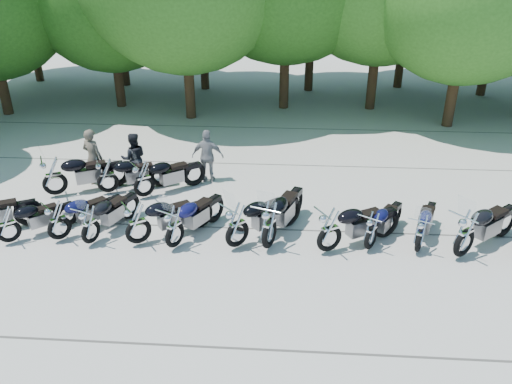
# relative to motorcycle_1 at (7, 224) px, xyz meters

# --- Properties ---
(ground) EXTENTS (90.00, 90.00, 0.00)m
(ground) POSITION_rel_motorcycle_1_xyz_m (6.17, -0.34, -0.58)
(ground) COLOR gray
(ground) RESTS_ON ground
(motorcycle_1) EXTENTS (1.92, 1.84, 1.15)m
(motorcycle_1) POSITION_rel_motorcycle_1_xyz_m (0.00, 0.00, 0.00)
(motorcycle_1) COLOR black
(motorcycle_1) RESTS_ON ground
(motorcycle_2) EXTENTS (1.95, 2.07, 1.23)m
(motorcycle_2) POSITION_rel_motorcycle_1_xyz_m (1.22, 0.22, 0.04)
(motorcycle_2) COLOR black
(motorcycle_2) RESTS_ON ground
(motorcycle_3) EXTENTS (1.41, 2.25, 1.22)m
(motorcycle_3) POSITION_rel_motorcycle_1_xyz_m (2.07, 0.10, 0.03)
(motorcycle_3) COLOR black
(motorcycle_3) RESTS_ON ground
(motorcycle_4) EXTENTS (2.32, 1.96, 1.33)m
(motorcycle_4) POSITION_rel_motorcycle_1_xyz_m (3.29, 0.15, 0.09)
(motorcycle_4) COLOR black
(motorcycle_4) RESTS_ON ground
(motorcycle_5) EXTENTS (1.69, 2.34, 1.29)m
(motorcycle_5) POSITION_rel_motorcycle_1_xyz_m (4.23, 0.05, 0.07)
(motorcycle_5) COLOR #0E0D3C
(motorcycle_5) RESTS_ON ground
(motorcycle_6) EXTENTS (2.29, 2.27, 1.39)m
(motorcycle_6) POSITION_rel_motorcycle_1_xyz_m (5.77, 0.16, 0.12)
(motorcycle_6) COLOR black
(motorcycle_6) RESTS_ON ground
(motorcycle_7) EXTENTS (1.63, 2.67, 1.44)m
(motorcycle_7) POSITION_rel_motorcycle_1_xyz_m (6.57, 0.18, 0.15)
(motorcycle_7) COLOR black
(motorcycle_7) RESTS_ON ground
(motorcycle_8) EXTENTS (2.47, 1.86, 1.37)m
(motorcycle_8) POSITION_rel_motorcycle_1_xyz_m (8.04, 0.09, 0.11)
(motorcycle_8) COLOR black
(motorcycle_8) RESTS_ON ground
(motorcycle_9) EXTENTS (1.65, 2.08, 1.17)m
(motorcycle_9) POSITION_rel_motorcycle_1_xyz_m (9.08, 0.30, 0.01)
(motorcycle_9) COLOR #0C0D35
(motorcycle_9) RESTS_ON ground
(motorcycle_10) EXTENTS (1.38, 2.12, 1.15)m
(motorcycle_10) POSITION_rel_motorcycle_1_xyz_m (10.24, 0.26, 0.00)
(motorcycle_10) COLOR #0E103F
(motorcycle_10) RESTS_ON ground
(motorcycle_11) EXTENTS (2.44, 2.22, 1.43)m
(motorcycle_11) POSITION_rel_motorcycle_1_xyz_m (11.24, 0.08, 0.14)
(motorcycle_11) COLOR black
(motorcycle_11) RESTS_ON ground
(motorcycle_14) EXTENTS (2.57, 1.85, 1.42)m
(motorcycle_14) POSITION_rel_motorcycle_1_xyz_m (0.01, 2.71, 0.13)
(motorcycle_14) COLOR black
(motorcycle_14) RESTS_ON ground
(motorcycle_15) EXTENTS (2.34, 1.55, 1.28)m
(motorcycle_15) POSITION_rel_motorcycle_1_xyz_m (1.54, 2.99, 0.06)
(motorcycle_15) COLOR black
(motorcycle_15) RESTS_ON ground
(motorcycle_16) EXTENTS (2.27, 1.97, 1.31)m
(motorcycle_16) POSITION_rel_motorcycle_1_xyz_m (2.71, 2.78, 0.08)
(motorcycle_16) COLOR black
(motorcycle_16) RESTS_ON ground
(rider_0) EXTENTS (0.78, 0.63, 1.85)m
(rider_0) POSITION_rel_motorcycle_1_xyz_m (0.90, 3.64, 0.35)
(rider_0) COLOR brown
(rider_0) RESTS_ON ground
(rider_1) EXTENTS (0.96, 0.85, 1.66)m
(rider_1) POSITION_rel_motorcycle_1_xyz_m (2.12, 3.90, 0.26)
(rider_1) COLOR black
(rider_1) RESTS_ON ground
(rider_2) EXTENTS (1.03, 0.46, 1.74)m
(rider_2) POSITION_rel_motorcycle_1_xyz_m (4.44, 4.13, 0.29)
(rider_2) COLOR gray
(rider_2) RESTS_ON ground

